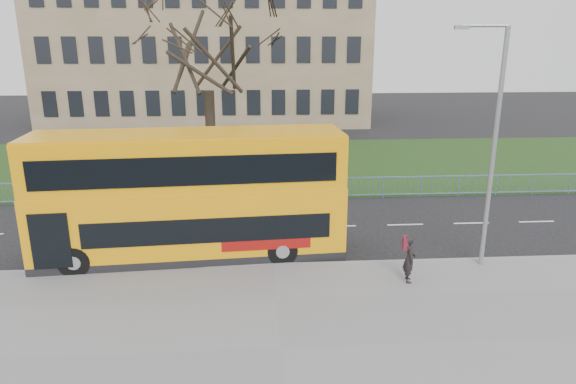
# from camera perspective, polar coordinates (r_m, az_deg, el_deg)

# --- Properties ---
(ground) EXTENTS (120.00, 120.00, 0.00)m
(ground) POSITION_cam_1_polar(r_m,az_deg,el_deg) (20.01, -1.85, -6.51)
(ground) COLOR black
(ground) RESTS_ON ground
(pavement) EXTENTS (80.00, 10.50, 0.12)m
(pavement) POSITION_cam_1_polar(r_m,az_deg,el_deg) (14.02, -0.86, -17.14)
(pavement) COLOR slate
(pavement) RESTS_ON ground
(kerb) EXTENTS (80.00, 0.20, 0.14)m
(kerb) POSITION_cam_1_polar(r_m,az_deg,el_deg) (18.56, -1.69, -8.18)
(kerb) COLOR gray
(kerb) RESTS_ON ground
(grass_verge) EXTENTS (80.00, 15.40, 0.08)m
(grass_verge) POSITION_cam_1_polar(r_m,az_deg,el_deg) (33.62, -2.69, 3.14)
(grass_verge) COLOR #1B3212
(grass_verge) RESTS_ON ground
(guard_railing) EXTENTS (40.00, 0.12, 1.10)m
(guard_railing) POSITION_cam_1_polar(r_m,az_deg,el_deg) (26.05, -2.36, 0.31)
(guard_railing) COLOR #6786B7
(guard_railing) RESTS_ON ground
(bare_tree) EXTENTS (8.52, 8.52, 12.17)m
(bare_tree) POSITION_cam_1_polar(r_m,az_deg,el_deg) (28.55, -8.87, 13.02)
(bare_tree) COLOR black
(bare_tree) RESTS_ON grass_verge
(civic_building) EXTENTS (30.00, 15.00, 14.00)m
(civic_building) POSITION_cam_1_polar(r_m,az_deg,el_deg) (53.59, -8.82, 15.49)
(civic_building) COLOR #78644C
(civic_building) RESTS_ON ground
(yellow_bus) EXTENTS (11.25, 3.41, 4.65)m
(yellow_bus) POSITION_cam_1_polar(r_m,az_deg,el_deg) (18.96, -10.82, -0.11)
(yellow_bus) COLOR #F59E0A
(yellow_bus) RESTS_ON ground
(pedestrian) EXTENTS (0.45, 0.63, 1.61)m
(pedestrian) POSITION_cam_1_polar(r_m,az_deg,el_deg) (17.47, 13.33, -7.23)
(pedestrian) COLOR black
(pedestrian) RESTS_ON pavement
(street_lamp) EXTENTS (1.73, 0.38, 8.20)m
(street_lamp) POSITION_cam_1_polar(r_m,az_deg,el_deg) (18.50, 21.70, 5.35)
(street_lamp) COLOR gray
(street_lamp) RESTS_ON pavement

